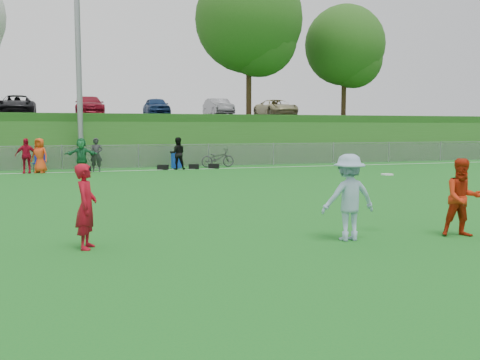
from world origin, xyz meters
name	(u,v)px	position (x,y,z in m)	size (l,w,h in m)	color
ground	(273,239)	(0.00, 0.00, 0.00)	(120.00, 120.00, 0.00)	#166B1E
sideline_far	(144,170)	(0.00, 18.00, 0.01)	(60.00, 0.10, 0.01)	white
fence	(138,156)	(0.00, 20.00, 0.65)	(58.00, 0.06, 1.30)	gray
light_pole	(78,43)	(-3.00, 20.80, 6.71)	(1.20, 0.40, 12.15)	gray
berm	(119,137)	(0.00, 31.00, 1.50)	(120.00, 18.00, 3.00)	#215718
parking_lot	(116,117)	(0.00, 33.00, 3.05)	(120.00, 12.00, 0.10)	black
tree_green_near	(252,24)	(8.16, 24.42, 9.03)	(7.14, 7.14, 9.95)	black
tree_green_far	(347,49)	(16.16, 25.92, 7.96)	(5.88, 5.88, 8.19)	black
car_row	(101,106)	(-1.17, 32.00, 3.82)	(32.04, 5.18, 1.44)	silver
spectator_row	(88,155)	(-2.73, 18.00, 0.85)	(8.37, 0.86, 1.69)	#B50C26
gear_bags	(165,167)	(1.14, 18.10, 0.13)	(7.32, 0.54, 0.26)	black
player_red_left	(86,206)	(-3.53, 0.29, 0.78)	(0.57, 0.37, 1.56)	#A60B1B
player_red_center	(463,198)	(3.74, -0.94, 0.79)	(0.77, 0.60, 1.58)	red
player_blue	(349,197)	(1.37, -0.54, 0.85)	(1.09, 0.63, 1.69)	#90ABC8
frisbee	(387,174)	(2.54, -0.08, 1.22)	(0.26, 0.26, 0.02)	white
recycling_bin	(176,160)	(1.92, 19.00, 0.45)	(0.60, 0.60, 0.90)	#103CB5
camp_chair	(39,166)	(-5.09, 18.82, 0.28)	(0.60, 0.61, 0.95)	#0E1D9A
bicycle	(218,158)	(4.25, 19.00, 0.51)	(0.68, 1.95, 1.02)	#313134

